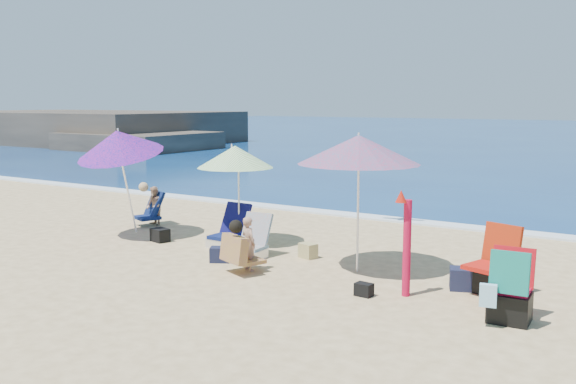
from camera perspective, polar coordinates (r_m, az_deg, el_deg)
The scene contains 19 objects.
ground at distance 9.47m, azimuth -1.75°, elevation -7.46°, with size 120.00×120.00×0.00m.
foam at distance 13.87m, azimuth 10.24°, elevation -2.51°, with size 120.00×0.50×0.04m.
headland at distance 42.42m, azimuth -17.38°, elevation 5.05°, with size 20.50×11.50×2.60m.
umbrella_turquoise at distance 9.47m, azimuth 6.30°, elevation 3.76°, with size 1.92×1.92×2.08m.
umbrella_striped at distance 11.28m, azimuth -4.72°, elevation 3.14°, with size 1.35×1.35×1.80m.
umbrella_blue at distance 12.24m, azimuth -14.82°, elevation 4.25°, with size 1.78×1.83×2.17m.
furled_umbrella at distance 8.47m, azimuth 10.42°, elevation -4.06°, with size 0.22×0.24×1.41m.
chair_navy at distance 11.33m, azimuth -5.29°, elevation -3.87°, with size 0.57×0.68×0.75m.
chair_rainbow at distance 10.51m, azimuth -3.38°, elevation -4.85°, with size 0.54×0.68×0.71m.
camp_chair_left at distance 8.99m, azimuth 17.85°, elevation -6.86°, with size 0.68×0.84×0.93m.
camp_chair_right at distance 7.90m, azimuth 19.05°, elevation -8.68°, with size 0.54×0.74×0.88m.
person_center at distance 9.60m, azimuth -4.04°, elevation -4.79°, with size 0.64×0.73×0.83m.
person_left at distance 13.45m, azimuth -11.89°, elevation -1.20°, with size 0.63×0.70×0.90m.
bag_navy_a at distance 10.30m, azimuth -6.06°, elevation -5.54°, with size 0.38×0.34×0.24m.
bag_black_a at distance 11.93m, azimuth -11.29°, elevation -3.77°, with size 0.37×0.31×0.24m.
bag_tan at distance 10.50m, azimuth 1.79°, elevation -5.23°, with size 0.33×0.28×0.24m.
bag_navy_b at distance 9.09m, azimuth 15.42°, elevation -7.46°, with size 0.47×0.41×0.30m.
bag_black_b at distance 8.56m, azimuth 6.76°, elevation -8.61°, with size 0.24×0.17×0.17m.
orange_item at distance 8.20m, azimuth 19.44°, elevation -10.30°, with size 0.26×0.15×0.03m.
Camera 1 is at (5.16, -7.53, 2.53)m, focal length 40.02 mm.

